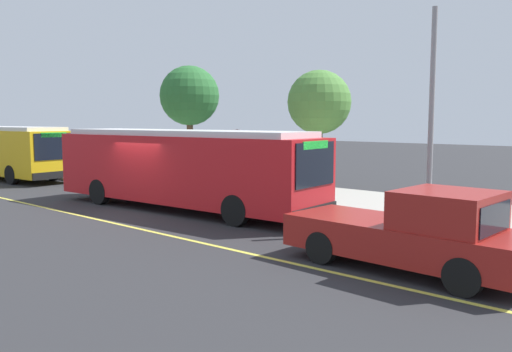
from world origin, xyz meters
name	(u,v)px	position (x,y,z in m)	size (l,w,h in m)	color
ground_plane	(146,210)	(0.00, 0.00, 0.00)	(120.00, 120.00, 0.00)	#2B2B2D
sidewalk_curb	(254,192)	(0.00, 6.00, 0.07)	(44.00, 6.40, 0.15)	#A8A399
lane_stripe_center	(93,218)	(0.00, -2.20, 0.00)	(36.00, 0.14, 0.01)	#E0D64C
transit_bus_main	(182,166)	(0.89, 1.01, 1.62)	(11.67, 3.27, 2.95)	red
transit_bus_second	(0,150)	(-15.14, 1.17, 1.62)	(11.44, 3.29, 2.95)	gold
pickup_truck	(415,233)	(10.87, -0.95, 0.86)	(5.48, 2.22, 1.85)	maroon
bus_shelter	(224,149)	(-2.05, 6.21, 1.92)	(2.90, 1.60, 2.48)	#333338
waiting_bench	(230,176)	(-1.83, 6.35, 0.63)	(1.60, 0.48, 0.95)	brown
route_sign_post	(237,154)	(1.00, 3.87, 1.96)	(0.44, 0.08, 2.80)	#333338
pedestrian_commuter	(219,170)	(-0.88, 4.65, 1.12)	(0.24, 0.40, 1.69)	#282D47
street_tree_near_shelter	(319,103)	(1.80, 8.53, 4.10)	(2.94, 2.94, 5.46)	brown
street_tree_upstreet	(189,96)	(-6.74, 8.19, 4.65)	(3.34, 3.34, 6.20)	brown
utility_pole	(431,119)	(9.37, 3.26, 3.35)	(0.16, 0.16, 6.40)	gray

